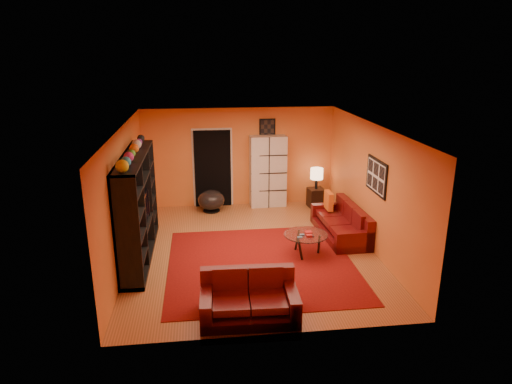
{
  "coord_description": "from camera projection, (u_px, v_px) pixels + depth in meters",
  "views": [
    {
      "loc": [
        -0.99,
        -8.73,
        4.03
      ],
      "look_at": [
        0.1,
        0.1,
        1.24
      ],
      "focal_mm": 32.0,
      "sensor_mm": 36.0,
      "label": 1
    }
  ],
  "objects": [
    {
      "name": "entertainment_unit",
      "position": [
        138.0,
        207.0,
        9.01
      ],
      "size": [
        0.45,
        3.0,
        2.1
      ],
      "primitive_type": "cube",
      "color": "black",
      "rests_on": "floor"
    },
    {
      "name": "wall_left",
      "position": [
        125.0,
        195.0,
        8.9
      ],
      "size": [
        0.0,
        6.0,
        6.0
      ],
      "primitive_type": "plane",
      "rotation": [
        1.57,
        0.0,
        1.57
      ],
      "color": "orange",
      "rests_on": "floor"
    },
    {
      "name": "throw_pillow",
      "position": [
        329.0,
        200.0,
        10.71
      ],
      "size": [
        0.12,
        0.42,
        0.42
      ],
      "primitive_type": "cube",
      "color": "orange",
      "rests_on": "sofa"
    },
    {
      "name": "wall_back",
      "position": [
        239.0,
        157.0,
        12.04
      ],
      "size": [
        6.0,
        0.0,
        6.0
      ],
      "primitive_type": "plane",
      "rotation": [
        1.57,
        0.0,
        0.0
      ],
      "color": "orange",
      "rests_on": "floor"
    },
    {
      "name": "wall_right",
      "position": [
        371.0,
        186.0,
        9.49
      ],
      "size": [
        0.0,
        6.0,
        6.0
      ],
      "primitive_type": "plane",
      "rotation": [
        1.57,
        0.0,
        -1.57
      ],
      "color": "orange",
      "rests_on": "floor"
    },
    {
      "name": "wall_front",
      "position": [
        276.0,
        254.0,
        6.35
      ],
      "size": [
        6.0,
        0.0,
        6.0
      ],
      "primitive_type": "plane",
      "rotation": [
        -1.57,
        0.0,
        0.0
      ],
      "color": "orange",
      "rests_on": "floor"
    },
    {
      "name": "doorway",
      "position": [
        213.0,
        169.0,
        12.0
      ],
      "size": [
        0.95,
        0.1,
        2.04
      ],
      "primitive_type": "cube",
      "color": "black",
      "rests_on": "floor"
    },
    {
      "name": "storage_cabinet",
      "position": [
        268.0,
        171.0,
        12.04
      ],
      "size": [
        0.96,
        0.46,
        1.89
      ],
      "primitive_type": "cube",
      "rotation": [
        0.0,
        0.0,
        0.04
      ],
      "color": "silver",
      "rests_on": "floor"
    },
    {
      "name": "floor",
      "position": [
        252.0,
        250.0,
        9.58
      ],
      "size": [
        6.0,
        6.0,
        0.0
      ],
      "primitive_type": "plane",
      "color": "#96572E",
      "rests_on": "ground"
    },
    {
      "name": "loveseat",
      "position": [
        249.0,
        298.0,
        7.17
      ],
      "size": [
        1.54,
        0.96,
        0.85
      ],
      "rotation": [
        0.0,
        0.0,
        1.54
      ],
      "color": "#4D0A0D",
      "rests_on": "rug"
    },
    {
      "name": "tv",
      "position": [
        140.0,
        209.0,
        9.0
      ],
      "size": [
        1.0,
        0.13,
        0.58
      ],
      "primitive_type": "imported",
      "rotation": [
        0.0,
        0.0,
        1.57
      ],
      "color": "black",
      "rests_on": "entertainment_unit"
    },
    {
      "name": "coffee_table",
      "position": [
        306.0,
        236.0,
        9.24
      ],
      "size": [
        0.89,
        0.89,
        0.44
      ],
      "rotation": [
        0.0,
        0.0,
        -0.08
      ],
      "color": "silver",
      "rests_on": "floor"
    },
    {
      "name": "bowl_chair",
      "position": [
        211.0,
        200.0,
        11.77
      ],
      "size": [
        0.69,
        0.69,
        0.56
      ],
      "color": "black",
      "rests_on": "floor"
    },
    {
      "name": "rug",
      "position": [
        261.0,
        264.0,
        8.93
      ],
      "size": [
        3.6,
        3.6,
        0.01
      ],
      "primitive_type": "cube",
      "color": "#620C0B",
      "rests_on": "floor"
    },
    {
      "name": "wall_art_right",
      "position": [
        377.0,
        176.0,
        9.11
      ],
      "size": [
        0.03,
        1.0,
        0.7
      ],
      "primitive_type": "cube",
      "color": "black",
      "rests_on": "wall_right"
    },
    {
      "name": "sofa",
      "position": [
        344.0,
        224.0,
        10.23
      ],
      "size": [
        0.88,
        2.01,
        0.85
      ],
      "rotation": [
        0.0,
        0.0,
        0.03
      ],
      "color": "#4D0A0D",
      "rests_on": "rug"
    },
    {
      "name": "wall_art_back",
      "position": [
        267.0,
        129.0,
        11.88
      ],
      "size": [
        0.42,
        0.03,
        0.52
      ],
      "primitive_type": "cube",
      "color": "black",
      "rests_on": "wall_back"
    },
    {
      "name": "table_lamp",
      "position": [
        317.0,
        174.0,
        11.95
      ],
      "size": [
        0.33,
        0.33,
        0.56
      ],
      "color": "black",
      "rests_on": "side_table"
    },
    {
      "name": "ceiling",
      "position": [
        252.0,
        127.0,
        8.81
      ],
      "size": [
        6.0,
        6.0,
        0.0
      ],
      "primitive_type": "plane",
      "rotation": [
        3.14,
        0.0,
        0.0
      ],
      "color": "white",
      "rests_on": "wall_back"
    },
    {
      "name": "side_table",
      "position": [
        316.0,
        198.0,
        12.15
      ],
      "size": [
        0.44,
        0.44,
        0.5
      ],
      "primitive_type": "cube",
      "rotation": [
        0.0,
        0.0,
        0.11
      ],
      "color": "black",
      "rests_on": "floor"
    }
  ]
}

